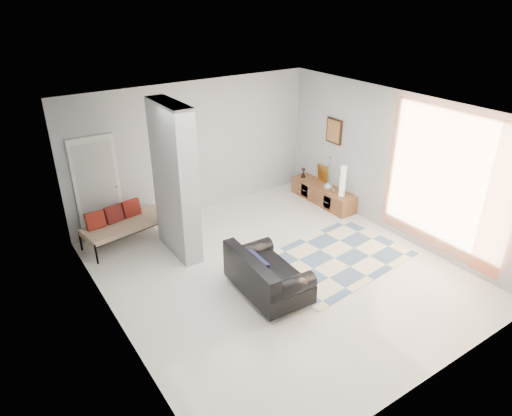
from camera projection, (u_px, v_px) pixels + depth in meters
floor at (278, 271)px, 7.95m from camera, size 6.00×6.00×0.00m
ceiling at (282, 113)px, 6.72m from camera, size 6.00×6.00×0.00m
wall_back at (195, 149)px, 9.57m from camera, size 6.00×0.00×6.00m
wall_front at (440, 293)px, 5.10m from camera, size 6.00×0.00×6.00m
wall_left at (111, 249)px, 5.96m from camera, size 0.00×6.00×6.00m
wall_right at (395, 165)px, 8.71m from camera, size 0.00×6.00×6.00m
partition_column at (175, 182)px, 7.97m from camera, size 0.35×1.20×2.80m
hallway_door at (98, 188)px, 8.65m from camera, size 0.85×0.06×2.04m
curtain at (445, 183)px, 7.79m from camera, size 0.00×2.55×2.55m
wall_art at (334, 131)px, 9.85m from camera, size 0.04×0.45×0.55m
media_console at (323, 194)px, 10.39m from camera, size 0.45×1.74×0.80m
loveseat at (265, 275)px, 7.22m from camera, size 0.92×1.51×0.76m
daybed at (123, 223)px, 8.68m from camera, size 1.69×0.93×0.77m
area_rug at (335, 258)px, 8.33m from camera, size 2.81×2.01×0.01m
cylinder_lamp at (343, 181)px, 9.70m from camera, size 0.12×0.12×0.67m
bronze_figurine at (303, 173)px, 10.72m from camera, size 0.13×0.13×0.24m
vase at (328, 186)px, 10.09m from camera, size 0.21×0.21×0.19m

